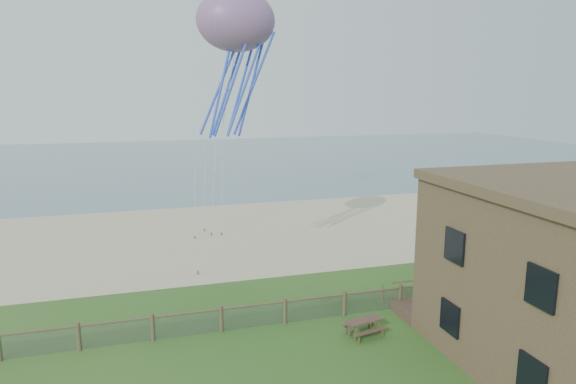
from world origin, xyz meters
The scene contains 6 objects.
sand_beach centered at (0.00, 22.00, 0.00)m, with size 72.00×20.00×0.02m, color #C5B18E.
ocean centered at (0.00, 66.00, 0.00)m, with size 160.00×68.00×0.02m, color slate.
chainlink_fence centered at (0.00, 6.00, 0.55)m, with size 36.20×0.20×1.25m, color #483B29, non-canonical shape.
motel_deck centered at (13.00, 5.00, 0.25)m, with size 15.00×2.00×0.50m, color brown.
picnic_table centered at (3.06, 3.84, 0.35)m, with size 1.64×1.24×0.69m, color brown, non-canonical shape.
octopus_kite centered at (-1.15, 10.74, 12.17)m, with size 3.76×2.66×7.75m, color red, non-canonical shape.
Camera 1 is at (-6.22, -15.55, 10.74)m, focal length 32.00 mm.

